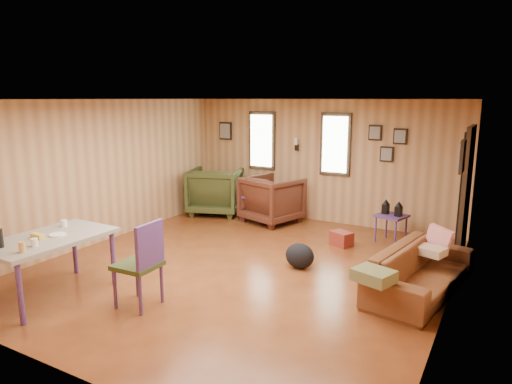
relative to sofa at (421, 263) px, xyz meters
The scene contains 11 objects.
room 2.38m from the sofa, behind, with size 5.54×6.04×2.44m.
sofa is the anchor object (origin of this frame).
recliner_brown 3.78m from the sofa, 147.07° to the left, with size 0.98×0.92×1.01m, color #4F2517.
recliner_green 4.99m from the sofa, 155.29° to the left, with size 1.04×0.97×1.07m, color #373F1C.
end_table 4.04m from the sofa, 150.70° to the left, with size 0.53×0.49×0.64m.
side_table 2.08m from the sofa, 113.13° to the left, with size 0.56×0.56×0.73m.
cooler 1.98m from the sofa, 138.65° to the left, with size 0.41×0.36×0.24m.
backpack 1.68m from the sofa, behind, with size 0.49×0.40×0.37m.
sofa_pillows 0.32m from the sofa, 116.20° to the right, with size 0.91×1.82×0.37m.
dining_table 4.63m from the sofa, 149.23° to the right, with size 0.92×1.51×0.98m.
dining_chair 3.42m from the sofa, 143.79° to the right, with size 0.49×0.49×1.04m.
Camera 1 is at (3.24, -5.37, 2.41)m, focal length 32.00 mm.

